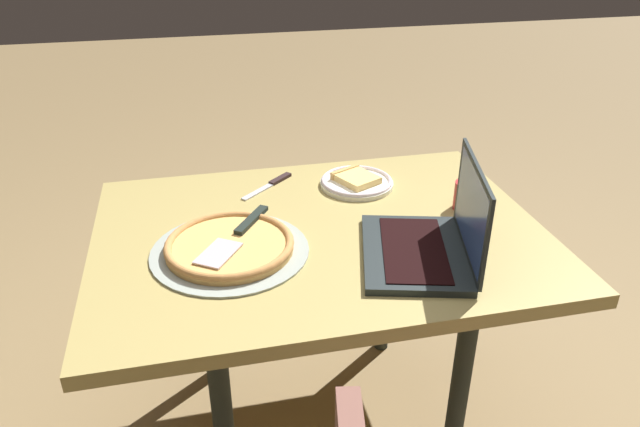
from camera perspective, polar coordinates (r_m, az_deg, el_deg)
ground_plane at (r=2.00m, az=-0.01°, el=-19.31°), size 12.00×12.00×0.00m
dining_table at (r=1.60m, az=-0.01°, el=-3.78°), size 1.16×0.85×0.70m
laptop at (r=1.45m, az=10.68°, el=-2.39°), size 0.33×0.39×0.24m
pizza_plate at (r=1.79m, az=3.51°, el=3.08°), size 0.22×0.22×0.04m
pizza_tray at (r=1.47m, az=-8.64°, el=-3.10°), size 0.39×0.39×0.04m
table_knife at (r=1.81m, az=-4.62°, el=2.87°), size 0.17×0.16×0.01m
drink_cup at (r=1.70m, az=13.96°, el=1.69°), size 0.08×0.08×0.08m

